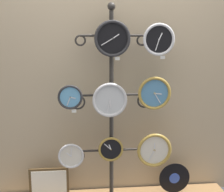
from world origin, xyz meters
TOP-DOWN VIEW (x-y plane):
  - shop_wall at (0.00, 0.57)m, footprint 4.40×0.04m
  - display_stand at (-0.00, 0.41)m, footprint 0.74×0.39m
  - clock_top_center at (-0.00, 0.32)m, footprint 0.31×0.04m
  - clock_top_right at (0.39, 0.31)m, footprint 0.27×0.04m
  - clock_middle_left at (-0.36, 0.31)m, footprint 0.21×0.04m
  - clock_middle_center at (-0.02, 0.32)m, footprint 0.30×0.04m
  - clock_middle_right at (0.37, 0.33)m, footprint 0.30×0.04m
  - clock_bottom_left at (-0.37, 0.32)m, footprint 0.23×0.04m
  - clock_bottom_center at (-0.01, 0.33)m, footprint 0.23×0.04m
  - clock_bottom_right at (0.38, 0.32)m, footprint 0.32×0.04m
  - vinyl_record at (0.60, 0.39)m, footprint 0.30×0.01m
  - picture_frame at (-0.58, 0.39)m, footprint 0.36×0.02m
  - price_tag_upper at (0.04, 0.32)m, footprint 0.04×0.00m
  - price_tag_mid at (0.43, 0.31)m, footprint 0.04×0.00m
  - price_tag_lower at (-0.33, 0.31)m, footprint 0.04×0.00m

SIDE VIEW (x-z plane):
  - vinyl_record at x=0.60m, z-range 0.06..0.36m
  - picture_frame at x=-0.58m, z-range 0.06..0.36m
  - clock_bottom_left at x=-0.37m, z-range 0.39..0.62m
  - clock_bottom_right at x=0.38m, z-range 0.37..0.69m
  - clock_bottom_center at x=-0.01m, z-range 0.43..0.66m
  - display_stand at x=0.00m, z-range -0.31..1.52m
  - price_tag_lower at x=-0.33m, z-range 0.90..0.93m
  - clock_middle_center at x=-0.02m, z-range 0.85..1.16m
  - clock_middle_left at x=-0.36m, z-range 0.93..1.14m
  - clock_middle_right at x=0.37m, z-range 0.91..1.20m
  - price_tag_upper at x=0.04m, z-range 1.35..1.38m
  - price_tag_mid at x=0.43m, z-range 1.35..1.38m
  - shop_wall at x=0.00m, z-range 0.00..2.80m
  - clock_top_right at x=0.39m, z-range 1.38..1.66m
  - clock_top_center at x=0.00m, z-range 1.37..1.68m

